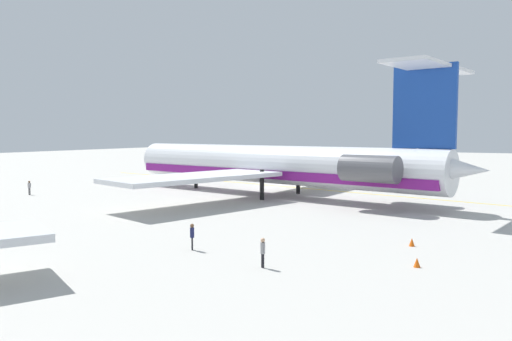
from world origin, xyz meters
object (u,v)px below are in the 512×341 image
at_px(safety_cone_tail, 417,262).
at_px(safety_cone_wingtip, 412,242).
at_px(main_jetliner, 281,164).
at_px(ground_crew_portside, 192,233).
at_px(ground_crew_near_nose, 263,249).
at_px(safety_cone_nose, 211,174).
at_px(ground_crew_near_tail, 29,186).

bearing_deg(safety_cone_tail, safety_cone_wingtip, -76.25).
relative_size(main_jetliner, ground_crew_portside, 27.99).
xyz_separation_m(ground_crew_near_nose, ground_crew_portside, (6.08, -1.68, 0.01)).
bearing_deg(ground_crew_portside, safety_cone_nose, -97.93).
height_order(main_jetliner, ground_crew_near_nose, main_jetliner).
height_order(main_jetliner, safety_cone_nose, main_jetliner).
relative_size(safety_cone_nose, safety_cone_tail, 1.00).
bearing_deg(main_jetliner, safety_cone_wingtip, 145.10).
relative_size(main_jetliner, safety_cone_tail, 88.84).
relative_size(ground_crew_near_nose, safety_cone_tail, 3.15).
bearing_deg(ground_crew_portside, safety_cone_wingtip, 172.50).
bearing_deg(ground_crew_near_nose, safety_cone_wingtip, 177.93).
relative_size(ground_crew_near_tail, safety_cone_nose, 3.19).
relative_size(ground_crew_near_nose, safety_cone_nose, 3.15).
relative_size(main_jetliner, safety_cone_wingtip, 88.84).
bearing_deg(main_jetliner, safety_cone_nose, -30.96).
height_order(ground_crew_portside, safety_cone_nose, ground_crew_portside).
bearing_deg(safety_cone_tail, main_jetliner, -50.73).
bearing_deg(ground_crew_near_tail, main_jetliner, -81.27).
xyz_separation_m(safety_cone_nose, safety_cone_wingtip, (-43.41, 41.46, 0.00)).
bearing_deg(safety_cone_wingtip, ground_crew_near_nose, 56.33).
xyz_separation_m(ground_crew_near_tail, safety_cone_wingtip, (-47.44, 6.56, -0.84)).
relative_size(ground_crew_near_tail, ground_crew_portside, 1.01).
bearing_deg(safety_cone_wingtip, safety_cone_nose, -43.68).
bearing_deg(ground_crew_portside, safety_cone_tail, 150.73).
relative_size(ground_crew_near_tail, safety_cone_tail, 3.19).
relative_size(ground_crew_near_tail, safety_cone_wingtip, 3.19).
xyz_separation_m(ground_crew_near_tail, ground_crew_portside, (-34.94, 14.51, -0.01)).
distance_m(ground_crew_near_nose, safety_cone_tail, 8.87).
relative_size(ground_crew_near_nose, ground_crew_near_tail, 0.99).
height_order(ground_crew_near_nose, safety_cone_tail, ground_crew_near_nose).
distance_m(main_jetliner, ground_crew_near_tail, 31.27).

